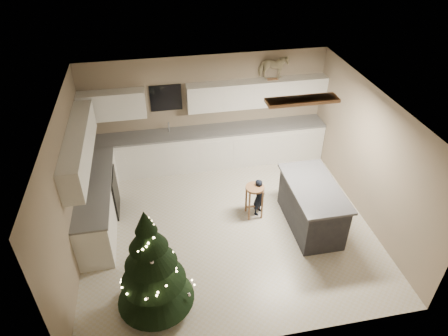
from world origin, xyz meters
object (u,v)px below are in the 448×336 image
(christmas_tree, at_px, (152,271))
(bar_stool, at_px, (255,194))
(rocking_horse, at_px, (273,67))
(island, at_px, (311,206))
(toddler, at_px, (259,197))

(christmas_tree, bearing_deg, bar_stool, 41.48)
(bar_stool, relative_size, rocking_horse, 1.07)
(island, distance_m, rocking_horse, 3.17)
(island, bearing_deg, toddler, 149.51)
(rocking_horse, bearing_deg, island, -167.69)
(christmas_tree, xyz_separation_m, rocking_horse, (2.95, 3.92, 1.47))
(rocking_horse, bearing_deg, christmas_tree, 152.85)
(bar_stool, bearing_deg, toddler, 17.65)
(island, relative_size, rocking_horse, 2.54)
(island, xyz_separation_m, toddler, (-0.90, 0.53, -0.07))
(bar_stool, relative_size, toddler, 0.87)
(toddler, xyz_separation_m, rocking_horse, (0.78, 2.07, 1.88))
(christmas_tree, bearing_deg, rocking_horse, 53.11)
(christmas_tree, height_order, rocking_horse, rocking_horse)
(bar_stool, height_order, christmas_tree, christmas_tree)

